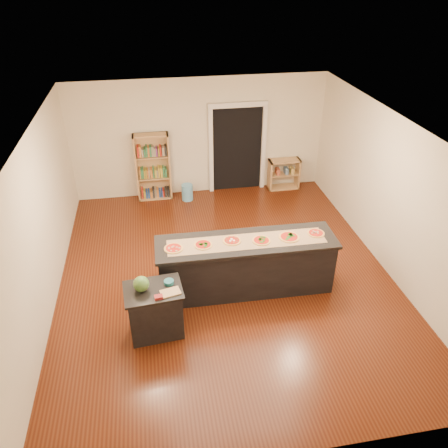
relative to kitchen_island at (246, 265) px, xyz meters
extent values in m
cube|color=beige|center=(-0.28, 0.41, 0.89)|extent=(6.00, 7.00, 2.80)
cube|color=#4F200D|center=(-0.28, 0.41, -0.50)|extent=(6.00, 7.00, 0.01)
cube|color=white|center=(-0.28, 0.41, 2.29)|extent=(6.00, 7.00, 0.01)
cube|color=black|center=(0.62, 3.89, 0.54)|extent=(1.20, 0.02, 2.10)
cube|color=silver|center=(-0.03, 3.85, 0.54)|extent=(0.10, 0.08, 2.10)
cube|color=silver|center=(1.27, 3.85, 0.54)|extent=(0.10, 0.08, 2.10)
cube|color=silver|center=(0.62, 3.85, 1.64)|extent=(1.40, 0.08, 0.12)
cube|color=black|center=(0.00, 0.00, -0.03)|extent=(2.96, 0.74, 0.95)
cube|color=black|center=(0.00, 0.00, 0.47)|extent=(3.05, 0.83, 0.05)
cube|color=black|center=(-1.59, -0.79, -0.10)|extent=(0.79, 0.56, 0.81)
cube|color=black|center=(-1.59, -0.79, 0.33)|extent=(0.86, 0.63, 0.04)
cube|color=tan|center=(-1.43, 3.71, 0.30)|extent=(0.81, 0.29, 1.62)
cube|color=tan|center=(1.79, 3.69, -0.12)|extent=(0.77, 0.33, 0.77)
cylinder|color=#62ACDA|center=(-0.67, 3.48, -0.31)|extent=(0.27, 0.27, 0.39)
cube|color=#9F7F52|center=(0.00, -0.02, 0.50)|extent=(2.65, 0.53, 0.00)
sphere|color=#144214|center=(-1.75, -0.78, 0.46)|extent=(0.24, 0.24, 0.24)
cube|color=tan|center=(-1.34, -0.92, 0.35)|extent=(0.32, 0.25, 0.02)
cube|color=maroon|center=(-1.52, -1.01, 0.37)|extent=(0.13, 0.10, 0.04)
cylinder|color=#195966|center=(-1.35, -0.70, 0.37)|extent=(0.15, 0.15, 0.06)
cylinder|color=tan|center=(-1.22, -0.02, 0.51)|extent=(0.31, 0.31, 0.02)
cylinder|color=#A5190C|center=(-1.22, -0.02, 0.52)|extent=(0.25, 0.25, 0.00)
cylinder|color=tan|center=(-0.73, 0.00, 0.51)|extent=(0.31, 0.31, 0.02)
cylinder|color=#A5190C|center=(-0.73, 0.00, 0.52)|extent=(0.25, 0.25, 0.00)
cylinder|color=tan|center=(-0.24, 0.04, 0.51)|extent=(0.30, 0.30, 0.02)
cylinder|color=#A5190C|center=(-0.24, 0.04, 0.52)|extent=(0.24, 0.24, 0.00)
cylinder|color=tan|center=(0.24, -0.05, 0.51)|extent=(0.29, 0.29, 0.02)
cylinder|color=#A5190C|center=(0.24, -0.05, 0.52)|extent=(0.24, 0.24, 0.00)
cylinder|color=tan|center=(0.73, -0.03, 0.51)|extent=(0.34, 0.34, 0.02)
cylinder|color=#A5190C|center=(0.73, -0.03, 0.52)|extent=(0.28, 0.28, 0.00)
cylinder|color=tan|center=(1.22, 0.01, 0.51)|extent=(0.31, 0.31, 0.02)
cylinder|color=#A5190C|center=(1.22, 0.01, 0.52)|extent=(0.26, 0.26, 0.00)
camera|label=1|loc=(-1.42, -5.89, 4.56)|focal=35.00mm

